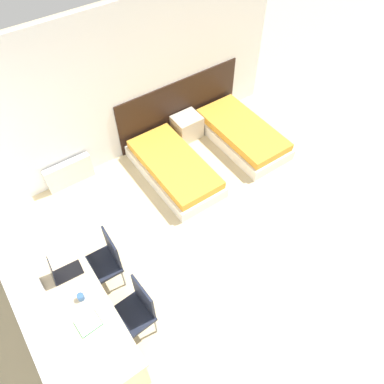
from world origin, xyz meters
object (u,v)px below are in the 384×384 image
at_px(chair_near_laptop, 104,260).
at_px(laptop, 62,272).
at_px(nightstand, 187,127).
at_px(bed_near_door, 242,134).
at_px(chair_near_notebook, 135,310).
at_px(bed_near_window, 174,168).

relative_size(chair_near_laptop, laptop, 2.57).
height_order(nightstand, laptop, laptop).
bearing_deg(bed_near_door, chair_near_notebook, -149.84).
bearing_deg(chair_near_notebook, bed_near_window, 43.37).
height_order(chair_near_laptop, laptop, laptop).
bearing_deg(nightstand, chair_near_laptop, -144.65).
xyz_separation_m(bed_near_window, bed_near_door, (1.53, 0.00, 0.00)).
height_order(bed_near_window, chair_near_laptop, chair_near_laptop).
height_order(chair_near_laptop, chair_near_notebook, same).
bearing_deg(laptop, nightstand, 34.87).
bearing_deg(bed_near_door, chair_near_laptop, -161.49).
relative_size(chair_near_notebook, laptop, 2.57).
distance_m(bed_near_window, nightstand, 1.05).
relative_size(nightstand, laptop, 1.34).
relative_size(bed_near_window, nightstand, 3.70).
xyz_separation_m(bed_near_door, nightstand, (-0.76, 0.72, 0.05)).
height_order(bed_near_door, laptop, laptop).
distance_m(bed_near_door, laptop, 4.10).
xyz_separation_m(nightstand, laptop, (-3.13, -1.86, 0.58)).
relative_size(bed_near_door, chair_near_laptop, 1.93).
relative_size(bed_near_door, nightstand, 3.70).
relative_size(chair_near_laptop, chair_near_notebook, 1.00).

